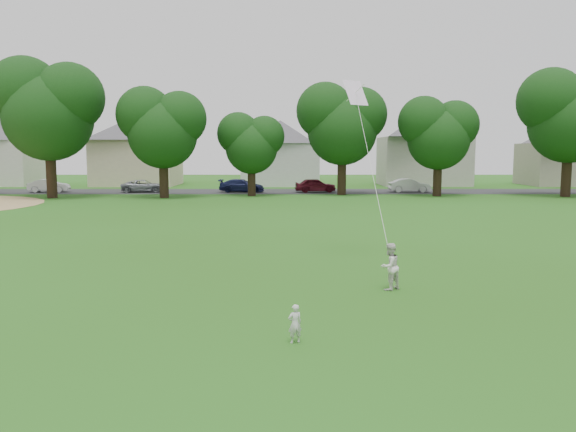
{
  "coord_description": "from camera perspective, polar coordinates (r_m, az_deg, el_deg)",
  "views": [
    {
      "loc": [
        0.68,
        -11.09,
        3.82
      ],
      "look_at": [
        0.71,
        2.0,
        2.3
      ],
      "focal_mm": 35.0,
      "sensor_mm": 36.0,
      "label": 1
    }
  ],
  "objects": [
    {
      "name": "ground",
      "position": [
        11.75,
        -3.53,
        -12.36
      ],
      "size": [
        160.0,
        160.0,
        0.0
      ],
      "primitive_type": "plane",
      "color": "#254F12",
      "rests_on": "ground"
    },
    {
      "name": "street",
      "position": [
        53.23,
        -0.88,
        2.51
      ],
      "size": [
        90.0,
        7.0,
        0.01
      ],
      "primitive_type": "cube",
      "color": "#2D2D30",
      "rests_on": "ground"
    },
    {
      "name": "toddler",
      "position": [
        11.38,
        0.71,
        -10.88
      ],
      "size": [
        0.34,
        0.28,
        0.79
      ],
      "primitive_type": "imported",
      "rotation": [
        0.0,
        0.0,
        3.52
      ],
      "color": "silver",
      "rests_on": "ground"
    },
    {
      "name": "older_boy",
      "position": [
        15.75,
        10.29,
        -5.08
      ],
      "size": [
        0.81,
        0.78,
        1.31
      ],
      "primitive_type": "imported",
      "rotation": [
        0.0,
        0.0,
        3.82
      ],
      "color": "silver",
      "rests_on": "ground"
    },
    {
      "name": "kite",
      "position": [
        17.75,
        8.39,
        5.18
      ],
      "size": [
        1.11,
        2.87,
        6.85
      ],
      "color": "white",
      "rests_on": "ground"
    },
    {
      "name": "tree_row",
      "position": [
        46.96,
        0.68,
        9.83
      ],
      "size": [
        78.63,
        9.83,
        11.66
      ],
      "color": "black",
      "rests_on": "ground"
    },
    {
      "name": "parked_cars",
      "position": [
        52.82,
        -9.04,
        3.06
      ],
      "size": [
        45.53,
        2.42,
        1.29
      ],
      "color": "black",
      "rests_on": "ground"
    },
    {
      "name": "house_row",
      "position": [
        63.11,
        -1.19,
        7.39
      ],
      "size": [
        77.18,
        13.63,
        9.75
      ],
      "color": "silver",
      "rests_on": "ground"
    }
  ]
}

